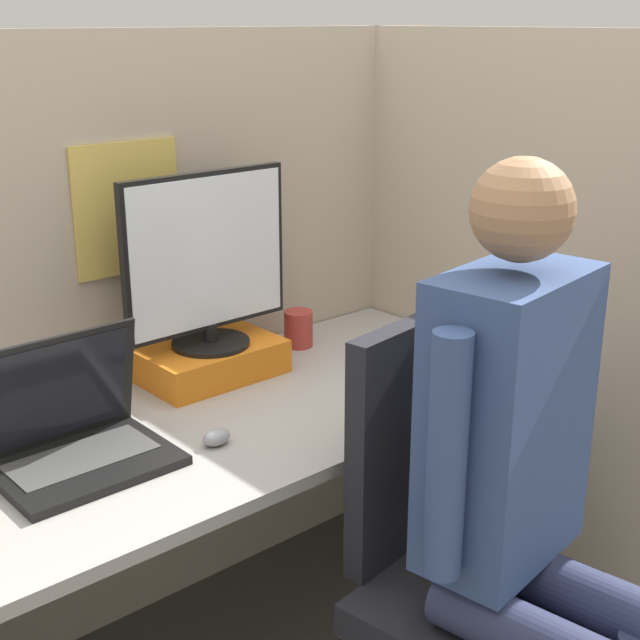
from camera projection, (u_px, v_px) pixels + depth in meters
cubicle_panel_back at (145, 341)px, 2.36m from camera, size 2.13×0.05×1.58m
cubicle_panel_right at (482, 316)px, 2.57m from camera, size 0.04×1.36×1.58m
desk at (233, 474)px, 2.17m from camera, size 1.63×0.72×0.72m
paper_box at (212, 361)px, 2.31m from camera, size 0.36×0.22×0.09m
monitor at (207, 261)px, 2.23m from camera, size 0.47×0.20×0.45m
laptop at (77, 441)px, 1.86m from camera, size 0.35×0.26×0.27m
mouse at (217, 437)px, 1.95m from camera, size 0.07×0.05×0.04m
stapler at (433, 340)px, 2.53m from camera, size 0.05×0.17×0.04m
carrot_toy at (423, 398)px, 2.13m from camera, size 0.05×0.12×0.05m
office_chair at (461, 556)px, 1.87m from camera, size 0.54×0.57×1.02m
person at (527, 476)px, 1.65m from camera, size 0.48×0.50×1.38m
coffee_mug at (298, 329)px, 2.53m from camera, size 0.08×0.08×0.10m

